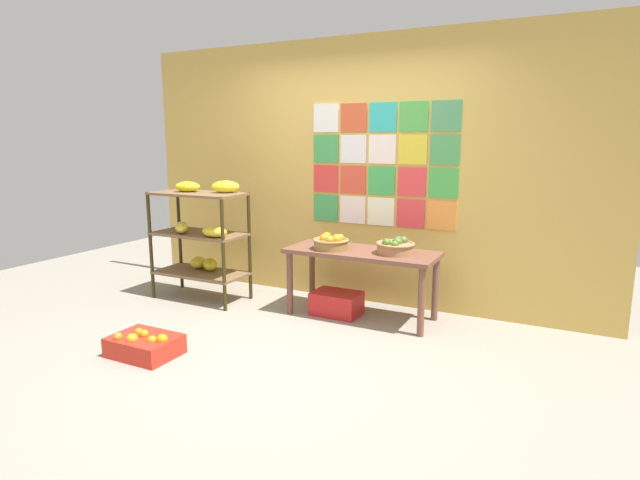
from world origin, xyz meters
TOP-DOWN VIEW (x-y plane):
  - ground at (0.00, 0.00)m, footprint 9.08×9.08m
  - back_wall_with_art at (0.01, 1.57)m, footprint 5.02×0.07m
  - banana_shelf_unit at (-1.43, 0.84)m, footprint 0.98×0.49m
  - display_table at (0.28, 1.06)m, footprint 1.41×0.58m
  - fruit_basket_right at (0.00, 0.97)m, footprint 0.34×0.34m
  - fruit_basket_back_right at (0.61, 1.06)m, footprint 0.35×0.35m
  - produce_crate_under_table at (0.05, 1.01)m, footprint 0.45×0.32m
  - orange_crate_foreground at (-0.87, -0.55)m, footprint 0.52×0.38m

SIDE VIEW (x-z plane):
  - ground at x=0.00m, z-range 0.00..0.00m
  - orange_crate_foreground at x=-0.87m, z-range -0.02..0.19m
  - produce_crate_under_table at x=0.05m, z-range 0.00..0.22m
  - display_table at x=0.28m, z-range 0.23..0.88m
  - fruit_basket_back_right at x=0.61m, z-range 0.64..0.79m
  - fruit_basket_right at x=0.00m, z-range 0.63..0.79m
  - banana_shelf_unit at x=-1.43m, z-range 0.09..1.34m
  - back_wall_with_art at x=0.01m, z-range 0.00..2.66m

